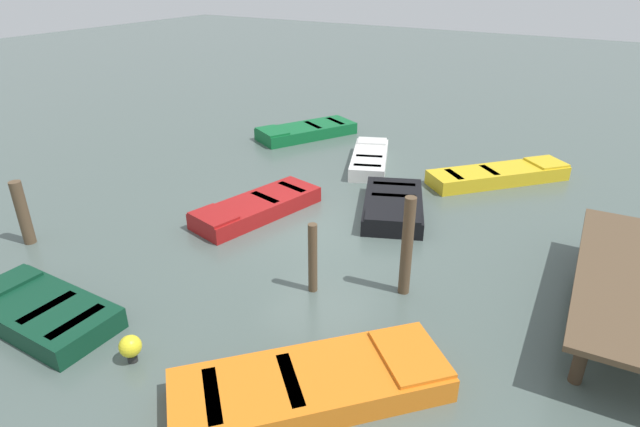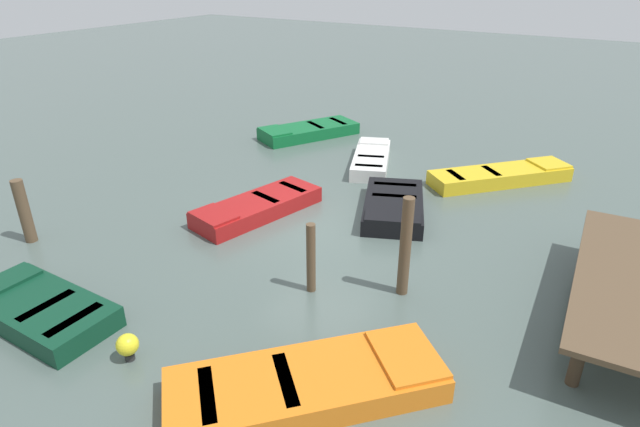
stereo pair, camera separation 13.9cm
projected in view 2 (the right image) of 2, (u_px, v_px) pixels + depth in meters
name	position (u px, v px, depth m)	size (l,w,h in m)	color
ground_plane	(320.00, 226.00, 12.77)	(80.00, 80.00, 0.00)	#4C5B56
dock_segment	(636.00, 283.00, 9.01)	(5.22, 2.20, 0.95)	brown
rowboat_orange	(308.00, 384.00, 7.73)	(3.93, 3.80, 0.46)	orange
rowboat_yellow	(501.00, 175.00, 15.21)	(3.79, 3.58, 0.46)	gold
rowboat_red	(257.00, 207.00, 13.28)	(3.58, 1.92, 0.46)	maroon
rowboat_green	(308.00, 131.00, 19.16)	(3.78, 2.84, 0.46)	#0F602D
rowboat_dark_green	(40.00, 309.00, 9.38)	(1.36, 2.81, 0.46)	#0C3823
rowboat_black	(394.00, 206.00, 13.32)	(3.16, 2.43, 0.46)	black
rowboat_white	(371.00, 159.00, 16.45)	(3.16, 2.10, 0.46)	silver
mooring_piling_near_left	(405.00, 247.00, 9.81)	(0.22, 0.22, 2.01)	brown
mooring_piling_mid_right	(311.00, 258.00, 10.00)	(0.18, 0.18, 1.44)	brown
mooring_piling_near_right	(24.00, 211.00, 11.79)	(0.26, 0.26, 1.50)	brown
marker_buoy	(128.00, 345.00, 8.40)	(0.36, 0.36, 0.48)	#262626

